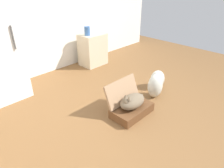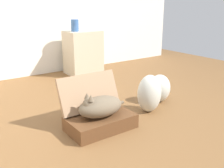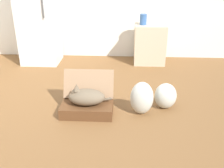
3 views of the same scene
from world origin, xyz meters
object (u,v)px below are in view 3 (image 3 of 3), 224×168
Objects in this scene: suitcase_base at (87,109)px; side_table at (150,44)px; cat at (86,97)px; refrigerator at (37,10)px; vase_tall at (143,19)px; plastic_bag_clear at (165,96)px; plastic_bag_white at (142,98)px.

suitcase_base is 2.12m from side_table.
cat is at bearing 177.97° from suitcase_base.
refrigerator is 10.21× the size of vase_tall.
side_table is at bearing 92.78° from plastic_bag_clear.
cat is 0.27× the size of refrigerator.
plastic_bag_clear is 1.82m from vase_tall.
plastic_bag_white is 0.59× the size of side_table.
cat is 1.00m from plastic_bag_clear.
suitcase_base is at bearing -59.26° from refrigerator.
suitcase_base is at bearing -111.67° from vase_tall.
plastic_bag_clear is at bearing 26.21° from plastic_bag_white.
vase_tall is (-0.14, -0.01, 0.45)m from side_table.
refrigerator is at bearing -178.73° from vase_tall.
refrigerator reaches higher than vase_tall.
refrigerator reaches higher than cat.
suitcase_base is at bearing -168.17° from plastic_bag_clear.
refrigerator is at bearing 134.45° from plastic_bag_white.
side_table is (0.90, 1.90, 0.12)m from cat.
cat is 0.68m from plastic_bag_white.
cat is 0.73× the size of side_table.
plastic_bag_clear is at bearing -38.46° from refrigerator.
plastic_bag_white is 1.93m from vase_tall.
plastic_bag_white is 0.35m from plastic_bag_clear.
cat is at bearing -111.92° from vase_tall.
vase_tall is (0.76, 1.89, 0.57)m from cat.
side_table reaches higher than plastic_bag_white.
refrigerator is at bearing 141.54° from plastic_bag_clear.
plastic_bag_clear is 0.47× the size of side_table.
side_table reaches higher than cat.
vase_tall reaches higher than plastic_bag_white.
cat is 2.12m from vase_tall.
plastic_bag_clear is (0.97, 0.20, 0.10)m from suitcase_base.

